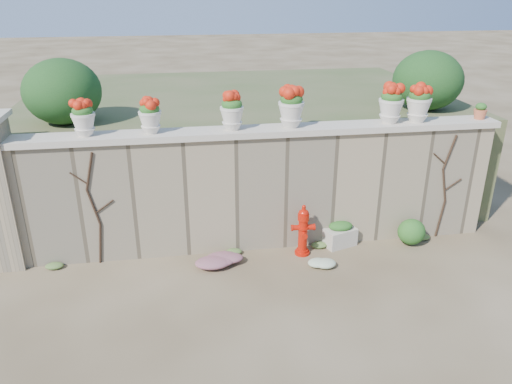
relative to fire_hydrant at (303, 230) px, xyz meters
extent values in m
plane|color=#4C3C26|center=(-0.65, -1.34, -0.45)|extent=(80.00, 80.00, 0.00)
cube|color=gray|center=(-0.65, 0.46, 0.55)|extent=(8.00, 0.40, 2.00)
cube|color=beige|center=(-0.65, 0.46, 1.60)|extent=(8.10, 0.52, 0.10)
cube|color=#384C23|center=(-0.65, 3.66, 0.55)|extent=(9.00, 6.00, 2.00)
ellipsoid|color=#143814|center=(-3.85, 1.66, 2.10)|extent=(1.30, 1.30, 1.10)
ellipsoid|color=#143814|center=(2.75, 1.66, 2.10)|extent=(1.30, 1.30, 1.10)
cylinder|color=black|center=(-3.31, 0.24, -0.10)|extent=(0.12, 0.04, 0.70)
cylinder|color=black|center=(-3.34, 0.24, 0.55)|extent=(0.17, 0.04, 0.61)
cylinder|color=black|center=(-3.33, 0.24, 1.15)|extent=(0.18, 0.04, 0.61)
cylinder|color=black|center=(-3.17, 0.24, 0.55)|extent=(0.30, 0.02, 0.22)
cylinder|color=black|center=(-3.50, 0.24, 1.05)|extent=(0.25, 0.02, 0.21)
cylinder|color=black|center=(2.59, 0.24, -0.10)|extent=(0.12, 0.04, 0.70)
cylinder|color=black|center=(2.56, 0.24, 0.55)|extent=(0.17, 0.04, 0.61)
cylinder|color=black|center=(2.57, 0.24, 1.15)|extent=(0.18, 0.04, 0.61)
cylinder|color=black|center=(2.73, 0.24, 0.55)|extent=(0.30, 0.02, 0.22)
cylinder|color=black|center=(2.40, 0.24, 1.05)|extent=(0.25, 0.02, 0.21)
cylinder|color=#BB1407|center=(0.00, 0.00, -0.43)|extent=(0.25, 0.25, 0.05)
cylinder|color=#BB1407|center=(0.00, 0.00, -0.09)|extent=(0.15, 0.15, 0.56)
cylinder|color=#BB1407|center=(0.00, 0.00, 0.05)|extent=(0.19, 0.19, 0.04)
cylinder|color=#BB1407|center=(0.00, 0.00, 0.24)|extent=(0.19, 0.19, 0.11)
ellipsoid|color=#BB1407|center=(0.00, 0.00, 0.33)|extent=(0.17, 0.17, 0.13)
cylinder|color=#BB1407|center=(0.00, 0.00, 0.40)|extent=(0.06, 0.06, 0.09)
cylinder|color=#BB1407|center=(-0.13, 0.01, 0.05)|extent=(0.13, 0.10, 0.09)
cylinder|color=#BB1407|center=(0.13, -0.01, 0.05)|extent=(0.13, 0.10, 0.09)
cylinder|color=#BB1407|center=(-0.01, -0.10, -0.04)|extent=(0.09, 0.10, 0.08)
cube|color=beige|center=(0.72, 0.20, -0.29)|extent=(0.61, 0.47, 0.32)
ellipsoid|color=#1E5119|center=(0.72, 0.20, -0.08)|extent=(0.47, 0.37, 0.16)
ellipsoid|color=#1E5119|center=(2.04, -0.02, -0.17)|extent=(0.60, 0.54, 0.57)
ellipsoid|color=#AD2276|center=(-1.40, -0.18, -0.34)|extent=(0.86, 0.57, 0.23)
ellipsoid|color=white|center=(0.19, -0.45, -0.37)|extent=(0.45, 0.36, 0.16)
ellipsoid|color=#1E5119|center=(-3.35, 0.46, 2.03)|extent=(0.31, 0.31, 0.19)
ellipsoid|color=red|center=(-3.35, 0.46, 2.11)|extent=(0.27, 0.27, 0.19)
ellipsoid|color=#1E5119|center=(-2.37, 0.46, 2.03)|extent=(0.30, 0.30, 0.18)
ellipsoid|color=red|center=(-2.37, 0.46, 2.10)|extent=(0.27, 0.27, 0.19)
ellipsoid|color=#1E5119|center=(-1.10, 0.46, 2.05)|extent=(0.32, 0.32, 0.19)
ellipsoid|color=red|center=(-1.10, 0.46, 2.13)|extent=(0.28, 0.28, 0.20)
ellipsoid|color=#1E5119|center=(-0.15, 0.46, 2.10)|extent=(0.36, 0.36, 0.22)
ellipsoid|color=red|center=(-0.15, 0.46, 2.19)|extent=(0.31, 0.31, 0.22)
ellipsoid|color=#1E5119|center=(1.52, 0.46, 2.09)|extent=(0.35, 0.35, 0.21)
ellipsoid|color=red|center=(1.52, 0.46, 2.17)|extent=(0.31, 0.31, 0.22)
ellipsoid|color=#1E5119|center=(2.01, 0.46, 2.09)|extent=(0.35, 0.35, 0.21)
ellipsoid|color=red|center=(2.01, 0.46, 2.18)|extent=(0.31, 0.31, 0.22)
ellipsoid|color=#1E5119|center=(3.15, 0.46, 1.85)|extent=(0.18, 0.18, 0.13)
camera|label=1|loc=(-1.93, -7.19, 3.81)|focal=35.00mm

